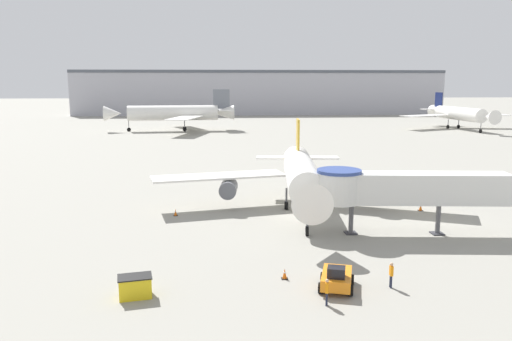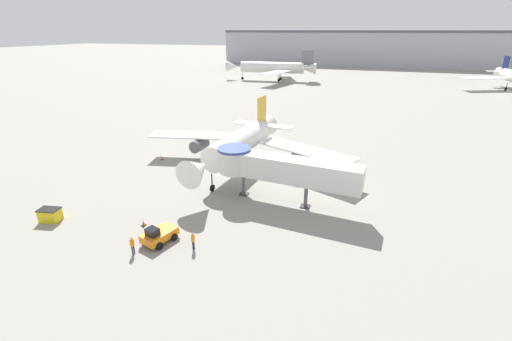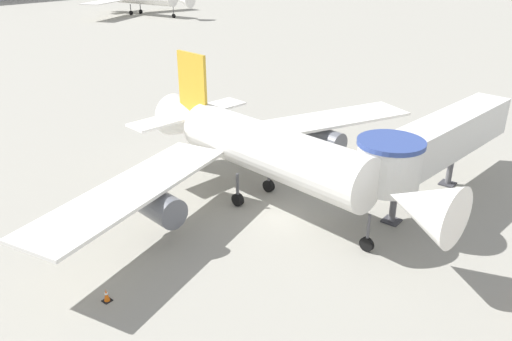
{
  "view_description": "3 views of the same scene",
  "coord_description": "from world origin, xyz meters",
  "px_view_note": "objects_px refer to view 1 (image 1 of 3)",
  "views": [
    {
      "loc": [
        -8.19,
        -50.34,
        13.99
      ],
      "look_at": [
        -4.56,
        -1.28,
        5.26
      ],
      "focal_mm": 35.0,
      "sensor_mm": 36.0,
      "label": 1
    },
    {
      "loc": [
        17.78,
        -42.7,
        19.42
      ],
      "look_at": [
        5.49,
        -5.8,
        3.37
      ],
      "focal_mm": 24.0,
      "sensor_mm": 36.0,
      "label": 2
    },
    {
      "loc": [
        -23.91,
        -17.64,
        16.65
      ],
      "look_at": [
        -0.7,
        1.67,
        3.09
      ],
      "focal_mm": 35.0,
      "sensor_mm": 36.0,
      "label": 3
    }
  ],
  "objects_px": {
    "jet_bridge": "(398,188)",
    "background_jet_navy_tail": "(458,113)",
    "pushback_tug_orange": "(337,278)",
    "traffic_cone_apron_front": "(285,274)",
    "ground_crew_wing_walker": "(327,290)",
    "service_container_yellow": "(135,286)",
    "traffic_cone_starboard_wing": "(421,207)",
    "main_airplane": "(302,176)",
    "traffic_cone_port_wing": "(176,212)",
    "background_jet_gray_tail": "(176,113)",
    "ground_crew_marshaller": "(391,273)"
  },
  "relations": [
    {
      "from": "service_container_yellow",
      "to": "traffic_cone_starboard_wing",
      "type": "height_order",
      "value": "service_container_yellow"
    },
    {
      "from": "background_jet_gray_tail",
      "to": "ground_crew_marshaller",
      "type": "bearing_deg",
      "value": 7.68
    },
    {
      "from": "jet_bridge",
      "to": "service_container_yellow",
      "type": "height_order",
      "value": "jet_bridge"
    },
    {
      "from": "main_airplane",
      "to": "ground_crew_wing_walker",
      "type": "xyz_separation_m",
      "value": [
        -2.12,
        -22.9,
        -3.03
      ]
    },
    {
      "from": "traffic_cone_starboard_wing",
      "to": "ground_crew_marshaller",
      "type": "relative_size",
      "value": 0.46
    },
    {
      "from": "main_airplane",
      "to": "traffic_cone_starboard_wing",
      "type": "xyz_separation_m",
      "value": [
        13.27,
        -0.27,
        -3.65
      ]
    },
    {
      "from": "main_airplane",
      "to": "ground_crew_marshaller",
      "type": "bearing_deg",
      "value": -76.38
    },
    {
      "from": "traffic_cone_starboard_wing",
      "to": "background_jet_gray_tail",
      "type": "distance_m",
      "value": 100.72
    },
    {
      "from": "ground_crew_marshaller",
      "to": "background_jet_navy_tail",
      "type": "height_order",
      "value": "background_jet_navy_tail"
    },
    {
      "from": "traffic_cone_starboard_wing",
      "to": "background_jet_navy_tail",
      "type": "xyz_separation_m",
      "value": [
        49.53,
        93.46,
        4.31
      ]
    },
    {
      "from": "jet_bridge",
      "to": "traffic_cone_starboard_wing",
      "type": "xyz_separation_m",
      "value": [
        5.7,
        8.12,
        -4.01
      ]
    },
    {
      "from": "traffic_cone_apron_front",
      "to": "background_jet_gray_tail",
      "type": "relative_size",
      "value": 0.02
    },
    {
      "from": "ground_crew_wing_walker",
      "to": "background_jet_gray_tail",
      "type": "distance_m",
      "value": 118.74
    },
    {
      "from": "service_container_yellow",
      "to": "ground_crew_wing_walker",
      "type": "relative_size",
      "value": 1.37
    },
    {
      "from": "pushback_tug_orange",
      "to": "traffic_cone_apron_front",
      "type": "xyz_separation_m",
      "value": [
        -3.3,
        2.05,
        -0.42
      ]
    },
    {
      "from": "traffic_cone_starboard_wing",
      "to": "pushback_tug_orange",
      "type": "bearing_deg",
      "value": -125.1
    },
    {
      "from": "pushback_tug_orange",
      "to": "service_container_yellow",
      "type": "xyz_separation_m",
      "value": [
        -13.53,
        -0.27,
        -0.07
      ]
    },
    {
      "from": "ground_crew_marshaller",
      "to": "pushback_tug_orange",
      "type": "bearing_deg",
      "value": -88.98
    },
    {
      "from": "background_jet_gray_tail",
      "to": "service_container_yellow",
      "type": "bearing_deg",
      "value": -0.81
    },
    {
      "from": "main_airplane",
      "to": "service_container_yellow",
      "type": "xyz_separation_m",
      "value": [
        -14.45,
        -20.73,
        -3.32
      ]
    },
    {
      "from": "service_container_yellow",
      "to": "traffic_cone_apron_front",
      "type": "bearing_deg",
      "value": 12.8
    },
    {
      "from": "service_container_yellow",
      "to": "traffic_cone_port_wing",
      "type": "relative_size",
      "value": 3.34
    },
    {
      "from": "jet_bridge",
      "to": "background_jet_navy_tail",
      "type": "bearing_deg",
      "value": 66.91
    },
    {
      "from": "main_airplane",
      "to": "ground_crew_wing_walker",
      "type": "bearing_deg",
      "value": -89.68
    },
    {
      "from": "main_airplane",
      "to": "pushback_tug_orange",
      "type": "height_order",
      "value": "main_airplane"
    },
    {
      "from": "jet_bridge",
      "to": "pushback_tug_orange",
      "type": "height_order",
      "value": "jet_bridge"
    },
    {
      "from": "traffic_cone_starboard_wing",
      "to": "traffic_cone_port_wing",
      "type": "xyz_separation_m",
      "value": [
        -26.81,
        -0.12,
        -0.05
      ]
    },
    {
      "from": "traffic_cone_starboard_wing",
      "to": "traffic_cone_apron_front",
      "type": "distance_m",
      "value": 25.19
    },
    {
      "from": "traffic_cone_starboard_wing",
      "to": "traffic_cone_port_wing",
      "type": "relative_size",
      "value": 1.14
    },
    {
      "from": "main_airplane",
      "to": "background_jet_gray_tail",
      "type": "relative_size",
      "value": 0.89
    },
    {
      "from": "pushback_tug_orange",
      "to": "traffic_cone_apron_front",
      "type": "relative_size",
      "value": 4.91
    },
    {
      "from": "pushback_tug_orange",
      "to": "traffic_cone_starboard_wing",
      "type": "relative_size",
      "value": 4.58
    },
    {
      "from": "pushback_tug_orange",
      "to": "traffic_cone_port_wing",
      "type": "relative_size",
      "value": 5.23
    },
    {
      "from": "main_airplane",
      "to": "service_container_yellow",
      "type": "distance_m",
      "value": 25.48
    },
    {
      "from": "traffic_cone_apron_front",
      "to": "ground_crew_marshaller",
      "type": "bearing_deg",
      "value": -16.37
    },
    {
      "from": "main_airplane",
      "to": "background_jet_gray_tail",
      "type": "distance_m",
      "value": 96.59
    },
    {
      "from": "traffic_cone_port_wing",
      "to": "jet_bridge",
      "type": "bearing_deg",
      "value": -20.76
    },
    {
      "from": "jet_bridge",
      "to": "background_jet_gray_tail",
      "type": "bearing_deg",
      "value": 111.18
    },
    {
      "from": "pushback_tug_orange",
      "to": "ground_crew_marshaller",
      "type": "xyz_separation_m",
      "value": [
        3.8,
        -0.03,
        0.25
      ]
    },
    {
      "from": "pushback_tug_orange",
      "to": "traffic_cone_apron_front",
      "type": "bearing_deg",
      "value": 164.48
    },
    {
      "from": "traffic_cone_port_wing",
      "to": "background_jet_navy_tail",
      "type": "relative_size",
      "value": 0.02
    },
    {
      "from": "ground_crew_wing_walker",
      "to": "jet_bridge",
      "type": "bearing_deg",
      "value": -16.84
    },
    {
      "from": "main_airplane",
      "to": "background_jet_navy_tail",
      "type": "relative_size",
      "value": 0.95
    },
    {
      "from": "traffic_cone_apron_front",
      "to": "ground_crew_wing_walker",
      "type": "relative_size",
      "value": 0.44
    },
    {
      "from": "main_airplane",
      "to": "traffic_cone_port_wing",
      "type": "relative_size",
      "value": 45.98
    },
    {
      "from": "traffic_cone_port_wing",
      "to": "ground_crew_marshaller",
      "type": "distance_m",
      "value": 25.96
    },
    {
      "from": "main_airplane",
      "to": "background_jet_gray_tail",
      "type": "bearing_deg",
      "value": 108.38
    },
    {
      "from": "jet_bridge",
      "to": "background_jet_navy_tail",
      "type": "xyz_separation_m",
      "value": [
        55.23,
        101.58,
        0.3
      ]
    },
    {
      "from": "main_airplane",
      "to": "traffic_cone_port_wing",
      "type": "distance_m",
      "value": 14.04
    },
    {
      "from": "traffic_cone_port_wing",
      "to": "ground_crew_wing_walker",
      "type": "distance_m",
      "value": 25.25
    }
  ]
}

